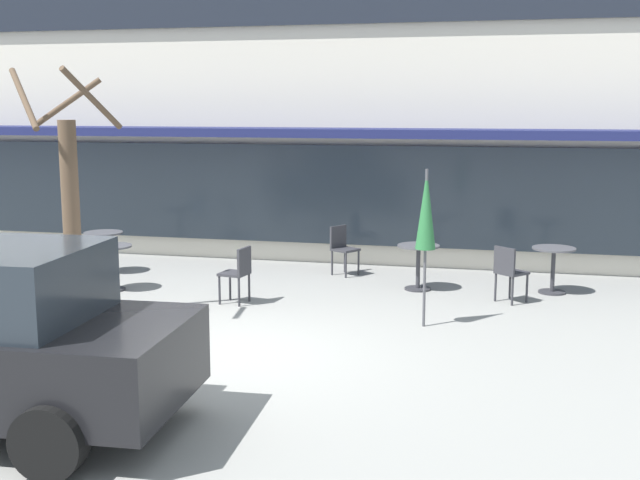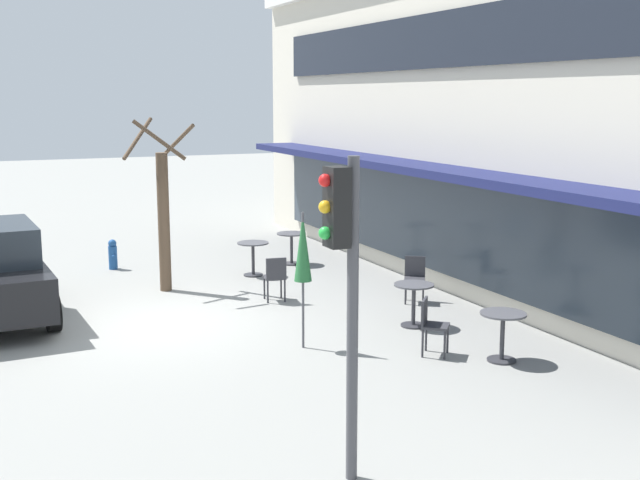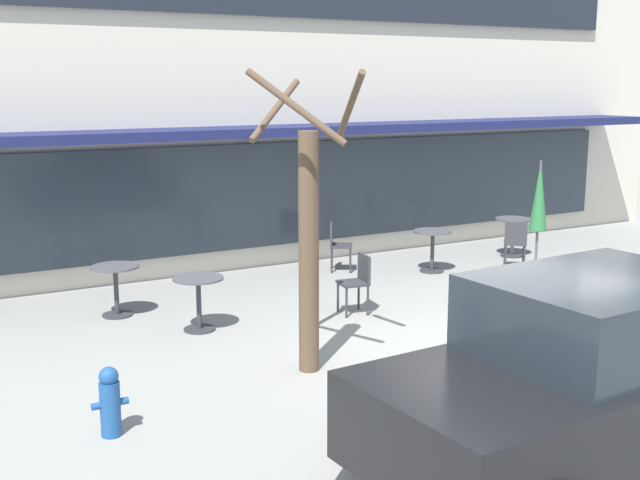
{
  "view_description": "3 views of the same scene",
  "coord_description": "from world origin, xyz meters",
  "px_view_note": "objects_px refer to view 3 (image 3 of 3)",
  "views": [
    {
      "loc": [
        3.43,
        -9.03,
        3.05
      ],
      "look_at": [
        0.59,
        3.0,
        0.97
      ],
      "focal_mm": 45.0,
      "sensor_mm": 36.0,
      "label": 1
    },
    {
      "loc": [
        13.74,
        -2.95,
        3.97
      ],
      "look_at": [
        0.02,
        3.19,
        1.28
      ],
      "focal_mm": 45.0,
      "sensor_mm": 36.0,
      "label": 2
    },
    {
      "loc": [
        -6.78,
        -7.26,
        3.41
      ],
      "look_at": [
        -0.79,
        3.28,
        1.0
      ],
      "focal_mm": 45.0,
      "sensor_mm": 36.0,
      "label": 3
    }
  ],
  "objects_px": {
    "patio_umbrella_green_folded": "(539,197)",
    "fire_hydrant": "(110,401)",
    "street_tree": "(309,236)",
    "cafe_chair_0": "(358,279)",
    "cafe_chair_2": "(515,241)",
    "cafe_table_by_tree": "(433,244)",
    "cafe_table_mid_patio": "(199,294)",
    "cafe_chair_1": "(337,243)",
    "cafe_table_streetside": "(513,231)",
    "parked_sedan": "(589,376)",
    "cafe_table_near_wall": "(116,282)"
  },
  "relations": [
    {
      "from": "fire_hydrant",
      "to": "parked_sedan",
      "type": "bearing_deg",
      "value": -38.74
    },
    {
      "from": "cafe_chair_0",
      "to": "cafe_table_by_tree",
      "type": "bearing_deg",
      "value": 31.38
    },
    {
      "from": "cafe_table_near_wall",
      "to": "fire_hydrant",
      "type": "xyz_separation_m",
      "value": [
        -1.18,
        -4.02,
        -0.16
      ]
    },
    {
      "from": "cafe_chair_2",
      "to": "street_tree",
      "type": "xyz_separation_m",
      "value": [
        -5.87,
        -2.78,
        1.11
      ]
    },
    {
      "from": "cafe_chair_1",
      "to": "cafe_chair_2",
      "type": "distance_m",
      "value": 3.29
    },
    {
      "from": "cafe_table_by_tree",
      "to": "patio_umbrella_green_folded",
      "type": "relative_size",
      "value": 0.35
    },
    {
      "from": "cafe_chair_0",
      "to": "street_tree",
      "type": "distance_m",
      "value": 2.75
    },
    {
      "from": "cafe_table_mid_patio",
      "to": "cafe_chair_1",
      "type": "bearing_deg",
      "value": 31.28
    },
    {
      "from": "patio_umbrella_green_folded",
      "to": "parked_sedan",
      "type": "distance_m",
      "value": 5.96
    },
    {
      "from": "cafe_table_streetside",
      "to": "fire_hydrant",
      "type": "height_order",
      "value": "cafe_table_streetside"
    },
    {
      "from": "fire_hydrant",
      "to": "cafe_table_by_tree",
      "type": "bearing_deg",
      "value": 29.76
    },
    {
      "from": "cafe_chair_2",
      "to": "street_tree",
      "type": "relative_size",
      "value": 0.25
    },
    {
      "from": "cafe_table_by_tree",
      "to": "street_tree",
      "type": "distance_m",
      "value": 5.64
    },
    {
      "from": "cafe_chair_1",
      "to": "street_tree",
      "type": "height_order",
      "value": "street_tree"
    },
    {
      "from": "cafe_chair_1",
      "to": "street_tree",
      "type": "bearing_deg",
      "value": -124.48
    },
    {
      "from": "street_tree",
      "to": "patio_umbrella_green_folded",
      "type": "bearing_deg",
      "value": 13.19
    },
    {
      "from": "cafe_table_mid_patio",
      "to": "cafe_table_near_wall",
      "type": "bearing_deg",
      "value": 122.57
    },
    {
      "from": "cafe_table_by_tree",
      "to": "cafe_table_mid_patio",
      "type": "relative_size",
      "value": 1.0
    },
    {
      "from": "cafe_chair_2",
      "to": "cafe_chair_1",
      "type": "bearing_deg",
      "value": 153.53
    },
    {
      "from": "cafe_chair_1",
      "to": "street_tree",
      "type": "relative_size",
      "value": 0.25
    },
    {
      "from": "cafe_chair_2",
      "to": "cafe_table_streetside",
      "type": "bearing_deg",
      "value": 49.5
    },
    {
      "from": "street_tree",
      "to": "fire_hydrant",
      "type": "xyz_separation_m",
      "value": [
        -2.55,
        -0.63,
        -1.29
      ]
    },
    {
      "from": "cafe_table_near_wall",
      "to": "patio_umbrella_green_folded",
      "type": "height_order",
      "value": "patio_umbrella_green_folded"
    },
    {
      "from": "cafe_chair_0",
      "to": "cafe_chair_1",
      "type": "xyz_separation_m",
      "value": [
        1.13,
        2.49,
        0.0
      ]
    },
    {
      "from": "cafe_chair_2",
      "to": "fire_hydrant",
      "type": "distance_m",
      "value": 9.09
    },
    {
      "from": "cafe_chair_0",
      "to": "parked_sedan",
      "type": "bearing_deg",
      "value": -99.61
    },
    {
      "from": "cafe_chair_0",
      "to": "cafe_chair_2",
      "type": "bearing_deg",
      "value": 14.1
    },
    {
      "from": "cafe_table_by_tree",
      "to": "cafe_table_mid_patio",
      "type": "bearing_deg",
      "value": -166.24
    },
    {
      "from": "patio_umbrella_green_folded",
      "to": "cafe_chair_2",
      "type": "distance_m",
      "value": 2.3
    },
    {
      "from": "cafe_table_streetside",
      "to": "cafe_table_by_tree",
      "type": "relative_size",
      "value": 1.0
    },
    {
      "from": "cafe_table_by_tree",
      "to": "cafe_chair_2",
      "type": "relative_size",
      "value": 0.85
    },
    {
      "from": "cafe_table_mid_patio",
      "to": "parked_sedan",
      "type": "bearing_deg",
      "value": -74.99
    },
    {
      "from": "parked_sedan",
      "to": "street_tree",
      "type": "relative_size",
      "value": 1.21
    },
    {
      "from": "cafe_table_streetside",
      "to": "patio_umbrella_green_folded",
      "type": "bearing_deg",
      "value": -126.38
    },
    {
      "from": "patio_umbrella_green_folded",
      "to": "fire_hydrant",
      "type": "bearing_deg",
      "value": -166.59
    },
    {
      "from": "cafe_chair_0",
      "to": "fire_hydrant",
      "type": "xyz_separation_m",
      "value": [
        -4.35,
        -2.39,
        -0.17
      ]
    },
    {
      "from": "parked_sedan",
      "to": "cafe_table_by_tree",
      "type": "bearing_deg",
      "value": 62.75
    },
    {
      "from": "cafe_table_streetside",
      "to": "street_tree",
      "type": "distance_m",
      "value": 7.59
    },
    {
      "from": "cafe_table_near_wall",
      "to": "parked_sedan",
      "type": "relative_size",
      "value": 0.18
    },
    {
      "from": "fire_hydrant",
      "to": "cafe_chair_1",
      "type": "bearing_deg",
      "value": 41.71
    },
    {
      "from": "cafe_table_mid_patio",
      "to": "parked_sedan",
      "type": "distance_m",
      "value": 5.75
    },
    {
      "from": "cafe_table_by_tree",
      "to": "cafe_chair_1",
      "type": "relative_size",
      "value": 0.85
    },
    {
      "from": "cafe_table_by_tree",
      "to": "cafe_table_mid_patio",
      "type": "xyz_separation_m",
      "value": [
        -4.97,
        -1.22,
        0.0
      ]
    },
    {
      "from": "cafe_table_streetside",
      "to": "cafe_table_by_tree",
      "type": "xyz_separation_m",
      "value": [
        -2.18,
        -0.26,
        0.0
      ]
    },
    {
      "from": "street_tree",
      "to": "fire_hydrant",
      "type": "distance_m",
      "value": 2.93
    },
    {
      "from": "cafe_chair_1",
      "to": "cafe_table_near_wall",
      "type": "bearing_deg",
      "value": -168.66
    },
    {
      "from": "cafe_table_mid_patio",
      "to": "street_tree",
      "type": "relative_size",
      "value": 0.21
    },
    {
      "from": "cafe_table_by_tree",
      "to": "cafe_table_near_wall",
      "type": "bearing_deg",
      "value": 179.59
    },
    {
      "from": "cafe_table_mid_patio",
      "to": "fire_hydrant",
      "type": "height_order",
      "value": "cafe_table_mid_patio"
    },
    {
      "from": "patio_umbrella_green_folded",
      "to": "cafe_table_by_tree",
      "type": "bearing_deg",
      "value": 98.51
    }
  ]
}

